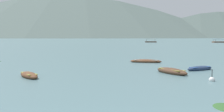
% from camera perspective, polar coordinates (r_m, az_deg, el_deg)
% --- Properties ---
extents(ground_plane, '(6000.00, 6000.00, 0.00)m').
position_cam_1_polar(ground_plane, '(1506.00, 2.69, 4.02)').
color(ground_plane, slate).
extents(mountain_2, '(1006.67, 1006.67, 340.92)m').
position_cam_1_polar(mountain_2, '(1437.69, 17.49, 10.63)').
color(mountain_2, '#4C5B56').
rests_on(mountain_2, ground).
extents(rowboat_3, '(3.60, 2.77, 0.59)m').
position_cam_1_polar(rowboat_3, '(30.60, 18.65, -2.60)').
color(rowboat_3, navy).
rests_on(rowboat_3, ground).
extents(rowboat_4, '(3.25, 4.41, 0.71)m').
position_cam_1_polar(rowboat_4, '(26.99, 12.91, -3.29)').
color(rowboat_4, '#4C3323').
rests_on(rowboat_4, ground).
extents(rowboat_5, '(4.66, 1.92, 0.59)m').
position_cam_1_polar(rowboat_5, '(37.99, 7.41, -1.14)').
color(rowboat_5, brown).
rests_on(rowboat_5, ground).
extents(rowboat_6, '(3.03, 3.48, 0.61)m').
position_cam_1_polar(rowboat_6, '(25.01, -17.69, -4.04)').
color(rowboat_6, brown).
rests_on(rowboat_6, ground).
extents(ferry_0, '(10.21, 4.63, 2.54)m').
position_cam_1_polar(ferry_0, '(189.95, 22.54, 2.87)').
color(ferry_0, brown).
rests_on(ferry_0, ground).
extents(ferry_1, '(7.98, 2.85, 2.54)m').
position_cam_1_polar(ferry_1, '(182.50, 8.48, 3.10)').
color(ferry_1, '#4C3323').
rests_on(ferry_1, ground).
extents(mooring_buoy, '(0.50, 0.50, 1.13)m').
position_cam_1_polar(mooring_buoy, '(23.37, 21.01, -4.88)').
color(mooring_buoy, silver).
rests_on(mooring_buoy, ground).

